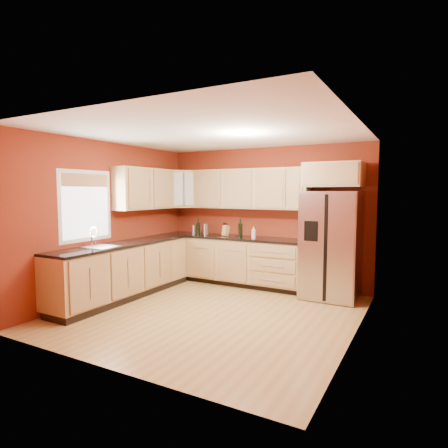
{
  "coord_description": "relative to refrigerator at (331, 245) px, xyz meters",
  "views": [
    {
      "loc": [
        2.74,
        -4.61,
        1.78
      ],
      "look_at": [
        -0.28,
        0.9,
        1.23
      ],
      "focal_mm": 30.0,
      "sensor_mm": 36.0,
      "label": 1
    }
  ],
  "objects": [
    {
      "name": "floor",
      "position": [
        -1.35,
        -1.62,
        -0.89
      ],
      "size": [
        4.0,
        4.0,
        0.0
      ],
      "primitive_type": "plane",
      "color": "#A57D3F",
      "rests_on": "ground"
    },
    {
      "name": "ceiling",
      "position": [
        -1.35,
        -1.62,
        1.71
      ],
      "size": [
        4.0,
        4.0,
        0.0
      ],
      "primitive_type": "plane",
      "color": "white",
      "rests_on": "wall_back"
    },
    {
      "name": "wall_back",
      "position": [
        -1.35,
        0.38,
        0.41
      ],
      "size": [
        4.0,
        0.04,
        2.6
      ],
      "primitive_type": "cube",
      "color": "maroon",
      "rests_on": "floor"
    },
    {
      "name": "wall_front",
      "position": [
        -1.35,
        -3.62,
        0.41
      ],
      "size": [
        4.0,
        0.04,
        2.6
      ],
      "primitive_type": "cube",
      "color": "maroon",
      "rests_on": "floor"
    },
    {
      "name": "wall_left",
      "position": [
        -3.35,
        -1.62,
        0.41
      ],
      "size": [
        0.04,
        4.0,
        2.6
      ],
      "primitive_type": "cube",
      "color": "maroon",
      "rests_on": "floor"
    },
    {
      "name": "wall_right",
      "position": [
        0.65,
        -1.62,
        0.41
      ],
      "size": [
        0.04,
        4.0,
        2.6
      ],
      "primitive_type": "cube",
      "color": "maroon",
      "rests_on": "floor"
    },
    {
      "name": "base_cabinets_back",
      "position": [
        -1.9,
        0.07,
        -0.45
      ],
      "size": [
        2.9,
        0.6,
        0.88
      ],
      "primitive_type": "cube",
      "color": "tan",
      "rests_on": "floor"
    },
    {
      "name": "base_cabinets_left",
      "position": [
        -3.05,
        -1.62,
        -0.45
      ],
      "size": [
        0.6,
        2.8,
        0.88
      ],
      "primitive_type": "cube",
      "color": "tan",
      "rests_on": "floor"
    },
    {
      "name": "countertop_back",
      "position": [
        -1.9,
        0.06,
        0.01
      ],
      "size": [
        2.9,
        0.62,
        0.04
      ],
      "primitive_type": "cube",
      "color": "black",
      "rests_on": "base_cabinets_back"
    },
    {
      "name": "countertop_left",
      "position": [
        -3.04,
        -1.62,
        0.01
      ],
      "size": [
        0.62,
        2.8,
        0.04
      ],
      "primitive_type": "cube",
      "color": "black",
      "rests_on": "base_cabinets_left"
    },
    {
      "name": "upper_cabinets_back",
      "position": [
        -1.6,
        0.21,
        0.94
      ],
      "size": [
        2.3,
        0.33,
        0.75
      ],
      "primitive_type": "cube",
      "color": "tan",
      "rests_on": "wall_back"
    },
    {
      "name": "upper_cabinets_left",
      "position": [
        -3.19,
        -0.9,
        0.94
      ],
      "size": [
        0.33,
        1.35,
        0.75
      ],
      "primitive_type": "cube",
      "color": "tan",
      "rests_on": "wall_left"
    },
    {
      "name": "corner_upper_cabinet",
      "position": [
        -3.02,
        0.04,
        0.94
      ],
      "size": [
        0.67,
        0.67,
        0.75
      ],
      "primitive_type": "cube",
      "rotation": [
        0.0,
        0.0,
        0.79
      ],
      "color": "tan",
      "rests_on": "wall_back"
    },
    {
      "name": "over_fridge_cabinet",
      "position": [
        0.0,
        0.07,
        1.16
      ],
      "size": [
        0.92,
        0.6,
        0.4
      ],
      "primitive_type": "cube",
      "color": "tan",
      "rests_on": "wall_back"
    },
    {
      "name": "refrigerator",
      "position": [
        0.0,
        0.0,
        0.0
      ],
      "size": [
        0.9,
        0.75,
        1.78
      ],
      "primitive_type": "cube",
      "color": "#B1B2B6",
      "rests_on": "floor"
    },
    {
      "name": "window",
      "position": [
        -3.33,
        -2.12,
        0.66
      ],
      "size": [
        0.03,
        0.9,
        1.0
      ],
      "primitive_type": "cube",
      "color": "white",
      "rests_on": "wall_left"
    },
    {
      "name": "sink_faucet",
      "position": [
        -3.04,
        -2.12,
        0.18
      ],
      "size": [
        0.5,
        0.42,
        0.3
      ],
      "primitive_type": null,
      "color": "white",
      "rests_on": "countertop_left"
    },
    {
      "name": "canister_left",
      "position": [
        -2.72,
        0.04,
        0.12
      ],
      "size": [
        0.12,
        0.12,
        0.18
      ],
      "primitive_type": "cylinder",
      "rotation": [
        0.0,
        0.0,
        -0.09
      ],
      "color": "#B1B2B6",
      "rests_on": "countertop_back"
    },
    {
      "name": "canister_right",
      "position": [
        -2.49,
        0.1,
        0.14
      ],
      "size": [
        0.14,
        0.14,
        0.21
      ],
      "primitive_type": "cylinder",
      "rotation": [
        0.0,
        0.0,
        -0.07
      ],
      "color": "#B1B2B6",
      "rests_on": "countertop_back"
    },
    {
      "name": "wine_bottle_a",
      "position": [
        -2.6,
        -0.01,
        0.19
      ],
      "size": [
        0.09,
        0.09,
        0.33
      ],
      "primitive_type": null,
      "rotation": [
        0.0,
        0.0,
        -0.32
      ],
      "color": "black",
      "rests_on": "countertop_back"
    },
    {
      "name": "wine_bottle_b",
      "position": [
        -1.67,
        -0.0,
        0.21
      ],
      "size": [
        0.11,
        0.11,
        0.36
      ],
      "primitive_type": null,
      "rotation": [
        0.0,
        0.0,
        0.43
      ],
      "color": "black",
      "rests_on": "countertop_back"
    },
    {
      "name": "knife_block",
      "position": [
        -2.03,
        0.09,
        0.13
      ],
      "size": [
        0.12,
        0.12,
        0.2
      ],
      "primitive_type": "cube",
      "rotation": [
        0.0,
        0.0,
        -0.28
      ],
      "color": "tan",
      "rests_on": "countertop_back"
    },
    {
      "name": "soap_dispenser",
      "position": [
        -1.4,
        -0.01,
        0.14
      ],
      "size": [
        0.08,
        0.08,
        0.21
      ],
      "primitive_type": "cylinder",
      "rotation": [
        0.0,
        0.0,
        -0.22
      ],
      "color": "silver",
      "rests_on": "countertop_back"
    }
  ]
}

